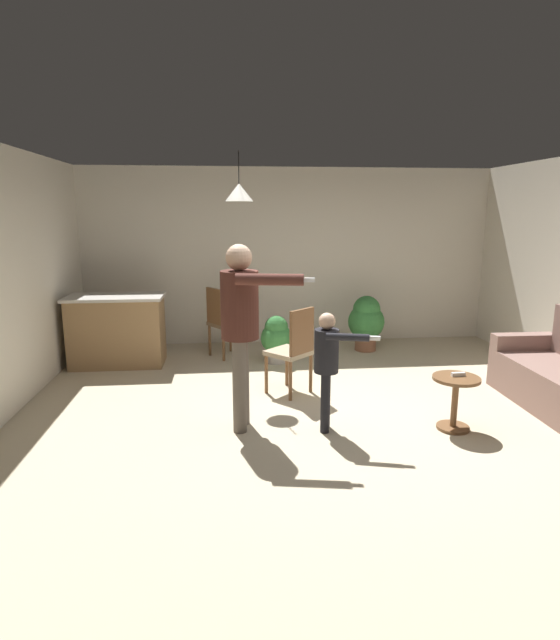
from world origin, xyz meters
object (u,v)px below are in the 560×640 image
at_px(side_table_by_couch, 455,396).
at_px(dining_chair_near_wall, 222,320).
at_px(potted_plant_corner, 366,321).
at_px(dining_chair_by_counter, 294,348).
at_px(person_adult, 241,317).
at_px(spare_remote_on_table, 458,374).
at_px(potted_plant_by_wall, 276,337).
at_px(kitchen_counter, 117,330).
at_px(person_child, 328,358).

distance_m(side_table_by_couch, dining_chair_near_wall, 3.50).
bearing_deg(potted_plant_corner, side_table_by_couch, -88.26).
relative_size(dining_chair_by_counter, dining_chair_near_wall, 1.00).
relative_size(person_adult, spare_remote_on_table, 13.48).
bearing_deg(person_adult, potted_plant_by_wall, 176.19).
distance_m(side_table_by_couch, spare_remote_on_table, 0.21).
height_order(potted_plant_corner, potted_plant_by_wall, potted_plant_corner).
relative_size(side_table_by_couch, person_adult, 0.30).
xyz_separation_m(person_adult, potted_plant_corner, (1.91, 2.63, -0.63)).
xyz_separation_m(kitchen_counter, person_child, (2.40, -2.37, 0.23)).
xyz_separation_m(kitchen_counter, dining_chair_near_wall, (1.40, 0.24, 0.07)).
xyz_separation_m(dining_chair_by_counter, potted_plant_corner, (1.31, 1.76, -0.09)).
relative_size(side_table_by_couch, person_child, 0.46).
distance_m(person_child, spare_remote_on_table, 1.25).
bearing_deg(kitchen_counter, person_adult, -54.15).
bearing_deg(dining_chair_near_wall, person_adult, -29.00).
xyz_separation_m(person_child, potted_plant_corner, (1.12, 2.76, -0.25)).
relative_size(person_adult, potted_plant_corner, 2.13).
height_order(side_table_by_couch, person_child, person_child).
bearing_deg(dining_chair_near_wall, spare_remote_on_table, 5.79).
relative_size(person_adult, dining_chair_near_wall, 1.75).
relative_size(kitchen_counter, person_child, 1.11).
distance_m(person_adult, dining_chair_by_counter, 1.18).
relative_size(person_child, potted_plant_corner, 1.38).
height_order(dining_chair_near_wall, potted_plant_corner, dining_chair_near_wall).
relative_size(side_table_by_couch, dining_chair_near_wall, 0.52).
bearing_deg(dining_chair_by_counter, dining_chair_near_wall, 73.90).
xyz_separation_m(side_table_by_couch, potted_plant_by_wall, (-1.48, 2.34, 0.04)).
bearing_deg(spare_remote_on_table, person_child, 176.20).
bearing_deg(person_adult, dining_chair_near_wall, -165.02).
relative_size(side_table_by_couch, potted_plant_by_wall, 0.79).
distance_m(dining_chair_near_wall, spare_remote_on_table, 3.50).
distance_m(person_child, dining_chair_by_counter, 1.03).
bearing_deg(kitchen_counter, spare_remote_on_table, -33.97).
height_order(kitchen_counter, spare_remote_on_table, kitchen_counter).
xyz_separation_m(person_child, dining_chair_near_wall, (-1.00, 2.61, -0.16)).
relative_size(person_adult, dining_chair_by_counter, 1.75).
relative_size(person_child, dining_chair_by_counter, 1.14).
height_order(person_adult, potted_plant_by_wall, person_adult).
bearing_deg(dining_chair_by_counter, spare_remote_on_table, -79.99).
bearing_deg(person_adult, spare_remote_on_table, 93.98).
relative_size(dining_chair_near_wall, spare_remote_on_table, 7.69).
bearing_deg(dining_chair_near_wall, person_child, -12.96).
xyz_separation_m(side_table_by_couch, person_adult, (-2.00, 0.23, 0.76)).
xyz_separation_m(kitchen_counter, potted_plant_corner, (3.53, 0.39, -0.02)).
relative_size(potted_plant_by_wall, spare_remote_on_table, 5.07).
distance_m(kitchen_counter, person_adult, 2.83).
height_order(dining_chair_by_counter, dining_chair_near_wall, same).
distance_m(side_table_by_couch, potted_plant_by_wall, 2.77).
bearing_deg(potted_plant_by_wall, potted_plant_corner, 20.44).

